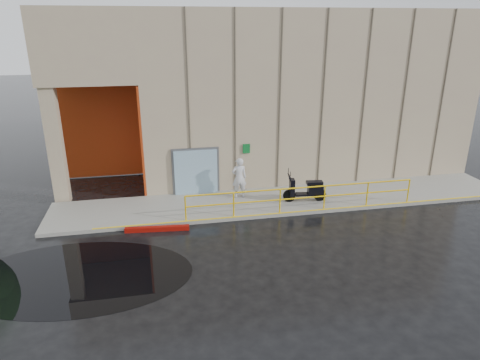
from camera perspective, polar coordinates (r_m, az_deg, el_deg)
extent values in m
plane|color=black|center=(14.23, -4.12, -11.08)|extent=(120.00, 120.00, 0.00)
cube|color=gray|center=(18.91, 6.19, -2.66)|extent=(20.00, 3.00, 0.15)
cube|color=tan|center=(24.49, 6.54, 12.11)|extent=(16.00, 10.00, 8.00)
cube|color=tan|center=(23.26, -18.56, 17.02)|extent=(4.00, 10.00, 3.00)
cube|color=tan|center=(19.59, -23.37, 4.08)|extent=(0.60, 0.60, 5.00)
cube|color=#AD2E10|center=(22.29, -17.84, 6.56)|extent=(3.80, 0.15, 4.90)
cube|color=#AD2E10|center=(20.45, -12.87, 5.86)|extent=(0.10, 3.50, 4.90)
cube|color=#99BAD1|center=(19.09, -5.89, 1.03)|extent=(1.90, 0.10, 2.00)
cube|color=slate|center=(19.16, -5.92, 1.10)|extent=(2.10, 0.06, 2.20)
cube|color=#0D6026|center=(19.19, 0.85, 4.21)|extent=(0.32, 0.04, 0.42)
cylinder|color=yellow|center=(17.41, 8.42, -1.01)|extent=(9.50, 0.06, 0.06)
cylinder|color=yellow|center=(17.57, 8.34, -2.38)|extent=(9.50, 0.06, 0.06)
imported|color=silver|center=(18.63, -0.11, 0.31)|extent=(0.67, 0.45, 1.79)
cylinder|color=black|center=(18.47, 6.58, -2.10)|extent=(0.54, 0.17, 0.54)
cylinder|color=black|center=(18.76, 10.60, -1.96)|extent=(0.54, 0.17, 0.54)
cube|color=maroon|center=(16.51, -10.98, -6.40)|extent=(2.41, 0.40, 0.18)
cube|color=black|center=(14.50, -20.76, -11.84)|extent=(7.52, 5.13, 0.01)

